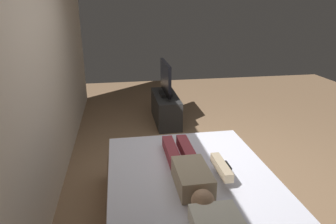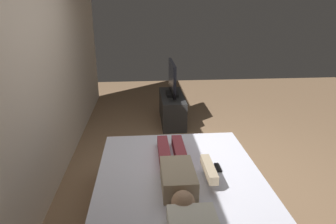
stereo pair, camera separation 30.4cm
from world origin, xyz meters
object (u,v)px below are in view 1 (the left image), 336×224
at_px(bed, 193,205).
at_px(person, 190,170).
at_px(remote, 227,165).
at_px(tv_stand, 166,108).
at_px(tv, 166,79).

xyz_separation_m(bed, person, (0.03, 0.03, 0.36)).
relative_size(remote, tv_stand, 0.14).
bearing_deg(tv, person, 175.46).
bearing_deg(bed, person, 42.35).
bearing_deg(tv, tv_stand, 180.00).
bearing_deg(remote, person, 110.47).
xyz_separation_m(remote, tv, (2.60, 0.19, 0.24)).
xyz_separation_m(person, tv, (2.75, -0.22, 0.16)).
bearing_deg(tv_stand, bed, 176.05).
distance_m(person, tv_stand, 2.78).
distance_m(remote, tv_stand, 2.62).
xyz_separation_m(bed, remote, (0.18, -0.38, 0.28)).
height_order(bed, person, person).
bearing_deg(tv_stand, remote, -175.88).
xyz_separation_m(bed, tv_stand, (2.78, -0.19, -0.01)).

